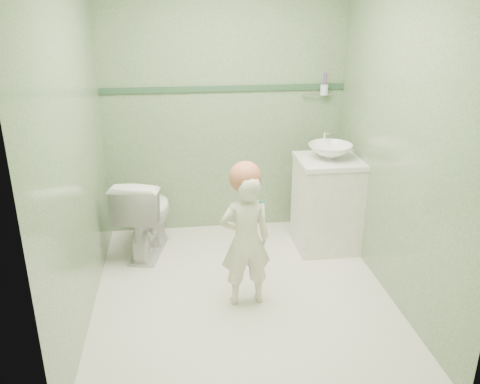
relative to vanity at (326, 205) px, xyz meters
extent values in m
plane|color=silver|center=(-0.84, -0.70, -0.40)|extent=(2.50, 2.50, 0.00)
cube|color=#698D64|center=(-0.84, 0.55, 0.80)|extent=(2.20, 0.04, 2.40)
cube|color=#698D64|center=(-0.84, -1.95, 0.80)|extent=(2.20, 0.04, 2.40)
cube|color=#698D64|center=(-1.94, -0.70, 0.80)|extent=(0.04, 2.50, 2.40)
cube|color=#698D64|center=(0.26, -0.70, 0.80)|extent=(0.04, 2.50, 2.40)
cube|color=#2E5237|center=(-0.84, 0.54, 0.95)|extent=(2.20, 0.02, 0.05)
cube|color=beige|center=(0.00, 0.00, 0.00)|extent=(0.52, 0.50, 0.80)
cube|color=white|center=(0.00, 0.00, 0.41)|extent=(0.54, 0.52, 0.04)
imported|color=white|center=(0.00, 0.00, 0.49)|extent=(0.37, 0.37, 0.13)
cylinder|color=silver|center=(0.00, 0.20, 0.55)|extent=(0.03, 0.03, 0.18)
cylinder|color=silver|center=(0.00, 0.15, 0.63)|extent=(0.02, 0.12, 0.02)
cylinder|color=silver|center=(0.00, 0.50, 0.88)|extent=(0.26, 0.02, 0.02)
cylinder|color=silver|center=(0.06, 0.48, 0.93)|extent=(0.07, 0.07, 0.09)
cylinder|color=#2839C5|center=(0.05, 0.47, 1.00)|extent=(0.01, 0.01, 0.17)
cylinder|color=#995ABB|center=(0.06, 0.47, 1.00)|extent=(0.01, 0.01, 0.17)
cylinder|color=#B9463C|center=(0.07, 0.48, 1.00)|extent=(0.01, 0.01, 0.17)
imported|color=white|center=(-1.58, 0.10, -0.04)|extent=(0.55, 0.78, 0.72)
imported|color=silver|center=(-0.83, -0.79, 0.10)|extent=(0.39, 0.27, 1.00)
sphere|color=#C06C4C|center=(-0.83, -0.76, 0.57)|extent=(0.22, 0.22, 0.22)
cylinder|color=#0B8868|center=(-0.74, -0.91, 0.44)|extent=(0.06, 0.14, 0.06)
cube|color=white|center=(-0.80, -0.86, 0.48)|extent=(0.03, 0.03, 0.02)
camera|label=1|loc=(-1.27, -3.91, 1.71)|focal=37.30mm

